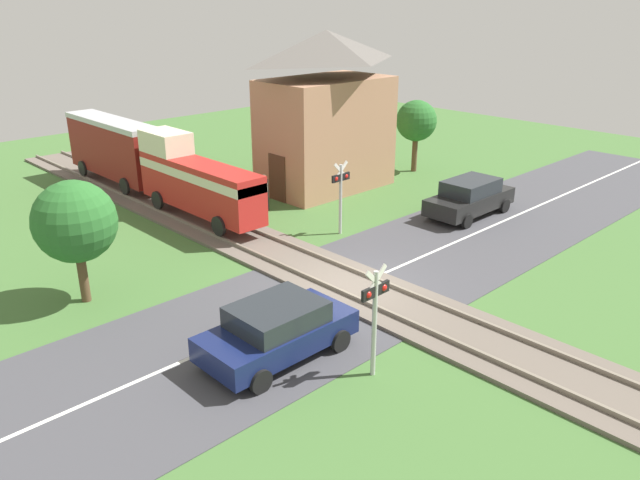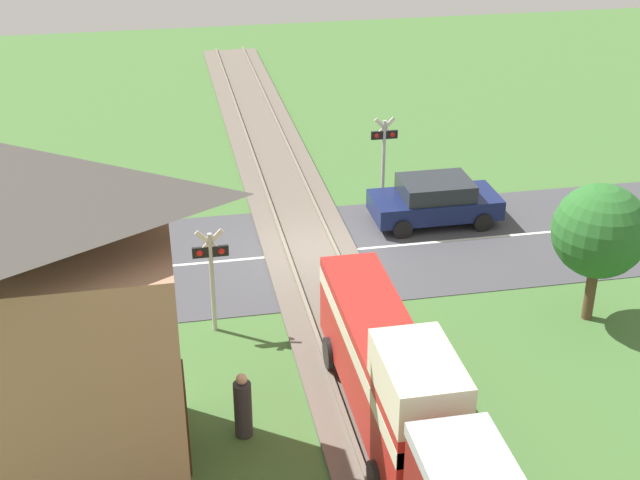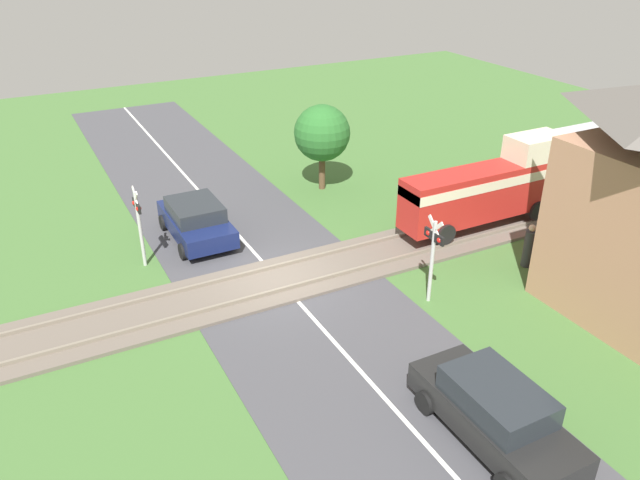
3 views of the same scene
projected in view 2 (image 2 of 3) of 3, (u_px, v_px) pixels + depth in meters
name	position (u px, v px, depth m)	size (l,w,h in m)	color
ground_plane	(311.00, 254.00, 26.70)	(60.00, 60.00, 0.00)	#426B33
road_surface	(311.00, 254.00, 26.69)	(48.00, 6.40, 0.02)	#424247
track_bed	(310.00, 252.00, 26.67)	(2.80, 48.00, 0.24)	#665B51
car_near_crossing	(435.00, 200.00, 28.35)	(4.04, 2.06, 1.47)	#141E4C
car_far_side	(1.00, 280.00, 23.60)	(4.33, 1.87, 1.56)	black
crossing_signal_west_approach	(384.00, 146.00, 29.64)	(0.90, 0.18, 2.86)	#B7B7B7
crossing_signal_east_approach	(211.00, 266.00, 22.10)	(0.90, 0.18, 2.86)	#B7B7B7
station_building	(12.00, 329.00, 16.37)	(6.48, 3.85, 7.24)	#AD7A5B
pedestrian_by_station	(243.00, 407.00, 18.85)	(0.39, 0.39, 1.56)	#333338
tree_roadside_hedge	(600.00, 231.00, 22.31)	(2.42, 2.42, 3.75)	brown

